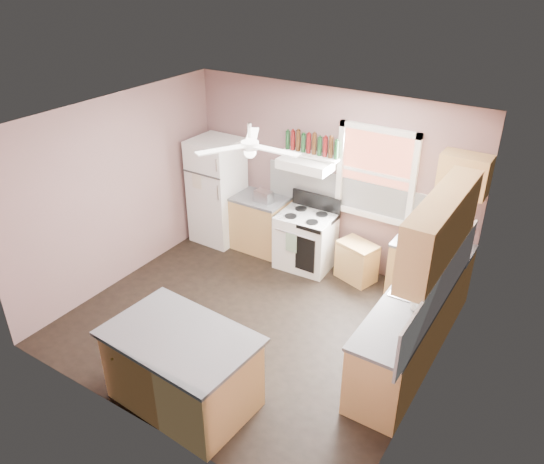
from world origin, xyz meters
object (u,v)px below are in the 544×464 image
Objects in this scene: refrigerator at (217,191)px; cart at (357,263)px; toaster at (264,197)px; island at (183,370)px; stove at (305,241)px.

refrigerator is 3.15× the size of cart.
cart is at bearing 8.98° from toaster.
island is at bearing -65.63° from toaster.
refrigerator reaches higher than stove.
refrigerator is at bearing -161.01° from cart.
cart is (2.49, 0.08, -0.59)m from refrigerator.
island is (1.95, -3.13, -0.44)m from refrigerator.
island is (1.04, -3.14, -0.56)m from toaster.
refrigerator is at bearing 125.35° from island.
island reaches higher than cart.
stove is at bearing 1.07° from refrigerator.
stove is (1.67, 0.01, -0.44)m from refrigerator.
toaster is at bearing -160.05° from cart.
refrigerator reaches higher than toaster.
stove is 0.58× the size of island.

